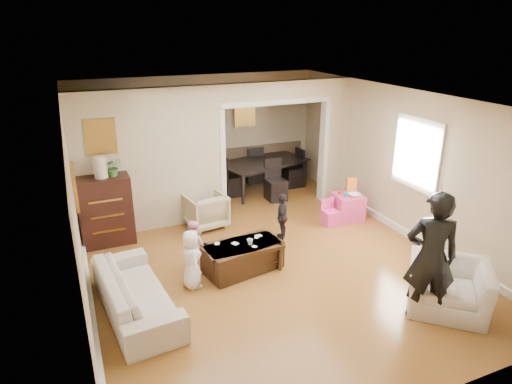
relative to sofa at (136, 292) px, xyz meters
name	(u,v)px	position (x,y,z in m)	size (l,w,h in m)	color
floor	(261,254)	(2.16, 0.78, -0.29)	(7.00, 7.00, 0.00)	#AD6E2C
partition_left	(151,161)	(0.78, 2.58, 1.01)	(2.75, 0.18, 2.60)	beige
partition_right	(334,141)	(4.63, 2.58, 1.01)	(0.55, 0.18, 2.60)	beige
partition_header	(276,90)	(3.26, 2.58, 2.13)	(2.22, 0.18, 0.35)	beige
window_pane	(417,154)	(4.89, 0.38, 1.26)	(0.03, 0.95, 1.10)	white
framed_art_partition	(101,137)	(-0.04, 2.48, 1.56)	(0.45, 0.03, 0.55)	brown
framed_art_sofa_wall	(74,186)	(-0.55, 0.18, 1.51)	(0.03, 0.55, 0.40)	brown
framed_art_alcove	(245,113)	(3.26, 4.22, 1.41)	(0.45, 0.03, 0.55)	brown
sofa	(136,292)	(0.00, 0.00, 0.00)	(2.00, 0.78, 0.58)	beige
armchair_back	(206,210)	(1.65, 2.23, 0.03)	(0.70, 0.72, 0.65)	tan
armchair_front	(448,287)	(3.86, -1.58, 0.04)	(1.03, 0.90, 0.67)	beige
dresser	(106,211)	(-0.12, 2.25, 0.31)	(0.88, 0.49, 1.21)	#33170F
table_lamp	(100,167)	(-0.12, 2.25, 1.10)	(0.22, 0.22, 0.36)	beige
potted_plant	(113,167)	(0.08, 2.25, 1.08)	(0.29, 0.25, 0.32)	#36652C
coffee_table	(243,257)	(1.70, 0.44, -0.07)	(1.19, 0.59, 0.44)	#3A2312
coffee_cup	(250,242)	(1.80, 0.39, 0.20)	(0.10, 0.10, 0.09)	beige
play_table	(348,207)	(4.33, 1.47, -0.04)	(0.53, 0.53, 0.51)	#DF3A7D
cereal_box	(351,185)	(4.45, 1.57, 0.36)	(0.20, 0.07, 0.30)	gold
cyan_cup	(346,194)	(4.23, 1.42, 0.25)	(0.08, 0.08, 0.08)	teal
toy_block	(340,192)	(4.21, 1.59, 0.24)	(0.08, 0.06, 0.05)	red
play_bowl	(354,195)	(4.38, 1.35, 0.24)	(0.22, 0.22, 0.05)	white
dining_table	(264,176)	(3.47, 3.60, 0.06)	(1.98, 1.10, 0.70)	black
adult_person	(431,258)	(3.42, -1.63, 0.60)	(0.65, 0.43, 1.78)	black
child_kneel_a	(192,259)	(0.85, 0.29, 0.15)	(0.44, 0.28, 0.89)	white
child_kneel_b	(193,246)	(1.00, 0.74, 0.13)	(0.41, 0.32, 0.84)	pink
child_toddler	(282,216)	(2.75, 1.19, 0.14)	(0.51, 0.21, 0.86)	black
craft_papers	(244,241)	(1.76, 0.54, 0.15)	(0.80, 0.42, 0.00)	white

